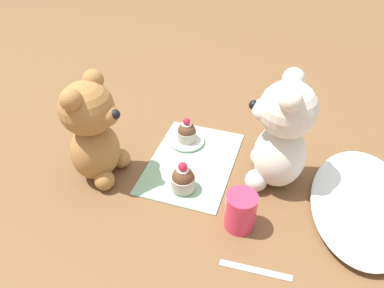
{
  "coord_description": "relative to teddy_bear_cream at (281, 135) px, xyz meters",
  "views": [
    {
      "loc": [
        0.61,
        0.2,
        0.58
      ],
      "look_at": [
        0.0,
        0.0,
        0.06
      ],
      "focal_mm": 35.0,
      "sensor_mm": 36.0,
      "label": 1
    }
  ],
  "objects": [
    {
      "name": "cupcake_near_tan_bear",
      "position": [
        -0.06,
        -0.22,
        -0.09
      ],
      "size": [
        0.05,
        0.05,
        0.06
      ],
      "color": "#B2ADA3",
      "rests_on": "saucer_plate"
    },
    {
      "name": "saucer_plate",
      "position": [
        -0.06,
        -0.22,
        -0.11
      ],
      "size": [
        0.09,
        0.09,
        0.01
      ],
      "primitive_type": "cylinder",
      "color": "silver",
      "rests_on": "knitted_placemat"
    },
    {
      "name": "tulle_cloth",
      "position": [
        0.03,
        0.18,
        -0.1
      ],
      "size": [
        0.33,
        0.2,
        0.03
      ],
      "primitive_type": "ellipsoid",
      "color": "white",
      "rests_on": "ground_plane"
    },
    {
      "name": "knitted_placemat",
      "position": [
        0.01,
        -0.19,
        -0.12
      ],
      "size": [
        0.27,
        0.19,
        0.01
      ],
      "primitive_type": "cube",
      "color": "#8EBC99",
      "rests_on": "ground_plane"
    },
    {
      "name": "juice_glass",
      "position": [
        0.15,
        -0.04,
        -0.08
      ],
      "size": [
        0.06,
        0.06,
        0.08
      ],
      "primitive_type": "cylinder",
      "color": "#DB3356",
      "rests_on": "ground_plane"
    },
    {
      "name": "teddy_bear_cream",
      "position": [
        0.0,
        0.0,
        0.0
      ],
      "size": [
        0.13,
        0.13,
        0.25
      ],
      "rotation": [
        0.0,
        0.0,
        0.05
      ],
      "color": "silver",
      "rests_on": "ground_plane"
    },
    {
      "name": "teaspoon",
      "position": [
        0.24,
        0.0,
        -0.12
      ],
      "size": [
        0.02,
        0.13,
        0.01
      ],
      "primitive_type": "cube",
      "rotation": [
        0.0,
        0.0,
        4.77
      ],
      "color": "silver",
      "rests_on": "ground_plane"
    },
    {
      "name": "ground_plane",
      "position": [
        0.01,
        -0.19,
        -0.12
      ],
      "size": [
        4.0,
        4.0,
        0.0
      ],
      "primitive_type": "plane",
      "color": "brown"
    },
    {
      "name": "teddy_bear_tan",
      "position": [
        0.1,
        -0.37,
        -0.0
      ],
      "size": [
        0.12,
        0.13,
        0.24
      ],
      "rotation": [
        0.0,
        0.0,
        3.12
      ],
      "color": "#A3703D",
      "rests_on": "ground_plane"
    },
    {
      "name": "cupcake_near_cream_bear",
      "position": [
        0.09,
        -0.18,
        -0.09
      ],
      "size": [
        0.05,
        0.05,
        0.07
      ],
      "color": "#B2ADA3",
      "rests_on": "knitted_placemat"
    }
  ]
}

